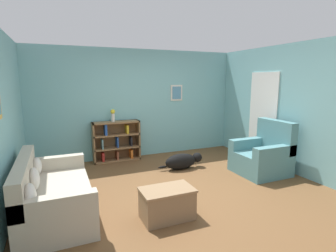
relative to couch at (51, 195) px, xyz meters
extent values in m
plane|color=brown|center=(2.00, 0.12, -0.30)|extent=(14.00, 14.00, 0.00)
cube|color=#7AB7BC|center=(2.00, 2.37, 1.00)|extent=(5.60, 0.10, 2.60)
cube|color=silver|center=(3.00, 2.31, 1.25)|extent=(0.32, 0.02, 0.40)
cube|color=#568EAD|center=(3.00, 2.29, 1.25)|extent=(0.24, 0.01, 0.32)
cube|color=#7AB7BC|center=(4.55, 0.12, 1.00)|extent=(0.10, 5.00, 2.60)
cube|color=white|center=(4.49, 0.82, 0.73)|extent=(0.02, 0.84, 2.05)
sphere|color=tan|center=(4.46, 0.47, 0.70)|extent=(0.05, 0.05, 0.05)
cube|color=#B7AD99|center=(0.07, 0.00, -0.10)|extent=(0.92, 1.79, 0.40)
cube|color=#B7AD99|center=(-0.31, 0.00, 0.32)|extent=(0.16, 1.79, 0.43)
cube|color=#B7AD99|center=(0.07, -0.81, 0.21)|extent=(0.92, 0.16, 0.21)
cube|color=#B7AD99|center=(0.07, 0.82, 0.21)|extent=(0.92, 0.16, 0.21)
ellipsoid|color=beige|center=(-0.19, -0.63, 0.27)|extent=(0.14, 0.33, 0.33)
ellipsoid|color=beige|center=(-0.19, 0.00, 0.26)|extent=(0.14, 0.31, 0.31)
ellipsoid|color=beige|center=(-0.19, 0.63, 0.25)|extent=(0.14, 0.28, 0.28)
cube|color=olive|center=(0.86, 2.15, 0.17)|extent=(0.04, 0.29, 0.93)
cube|color=olive|center=(1.91, 2.15, 0.17)|extent=(0.04, 0.29, 0.93)
cube|color=olive|center=(1.39, 2.29, 0.17)|extent=(1.08, 0.02, 0.93)
cube|color=olive|center=(1.39, 2.15, -0.28)|extent=(1.08, 0.29, 0.04)
cube|color=olive|center=(1.39, 2.15, 0.01)|extent=(1.08, 0.29, 0.04)
cube|color=olive|center=(1.39, 2.15, 0.32)|extent=(1.08, 0.29, 0.04)
cube|color=olive|center=(1.39, 2.15, 0.62)|extent=(1.08, 0.29, 0.04)
cube|color=#B22823|center=(1.05, 2.14, -0.17)|extent=(0.05, 0.22, 0.22)
cube|color=#60939E|center=(1.05, 2.14, 0.14)|extent=(0.03, 0.22, 0.22)
cube|color=#234C9E|center=(1.14, 2.14, 0.47)|extent=(0.05, 0.22, 0.25)
cube|color=brown|center=(1.38, 2.14, -0.17)|extent=(0.03, 0.22, 0.22)
cube|color=#234C9E|center=(1.40, 2.14, 0.16)|extent=(0.03, 0.22, 0.25)
cube|color=gold|center=(1.64, 2.14, 0.44)|extent=(0.05, 0.22, 0.20)
cube|color=orange|center=(1.72, 2.14, -0.17)|extent=(0.05, 0.22, 0.22)
cube|color=black|center=(1.72, 2.14, 0.14)|extent=(0.03, 0.22, 0.22)
cube|color=slate|center=(3.87, 0.15, -0.08)|extent=(0.92, 0.91, 0.43)
cube|color=slate|center=(4.25, 0.15, 0.46)|extent=(0.18, 0.91, 0.64)
cube|color=slate|center=(3.87, -0.22, 0.25)|extent=(0.92, 0.18, 0.22)
cube|color=slate|center=(3.87, 0.52, 0.25)|extent=(0.92, 0.18, 0.22)
cube|color=#846647|center=(1.45, -0.73, -0.08)|extent=(0.69, 0.42, 0.43)
cube|color=#8F6E4D|center=(1.45, -0.73, 0.12)|extent=(0.72, 0.44, 0.03)
ellipsoid|color=black|center=(2.50, 1.01, -0.13)|extent=(0.69, 0.30, 0.34)
sphere|color=black|center=(2.90, 1.01, -0.09)|extent=(0.21, 0.21, 0.21)
ellipsoid|color=black|center=(2.11, 1.05, -0.21)|extent=(0.20, 0.05, 0.05)
cylinder|color=silver|center=(1.33, 2.15, 0.73)|extent=(0.08, 0.08, 0.19)
sphere|color=yellow|center=(1.33, 2.15, 0.87)|extent=(0.11, 0.11, 0.11)
camera|label=1|loc=(0.15, -3.80, 1.59)|focal=28.00mm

